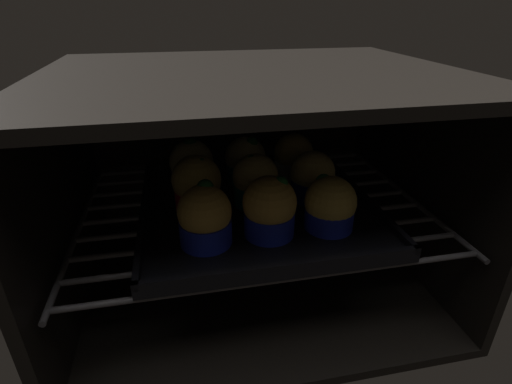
# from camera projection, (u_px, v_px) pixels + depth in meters

# --- Properties ---
(oven_cavity) EXTENTS (0.59, 0.47, 0.37)m
(oven_cavity) POSITION_uv_depth(u_px,v_px,m) (249.00, 178.00, 0.66)
(oven_cavity) COLOR black
(oven_cavity) RESTS_ON ground
(oven_rack) EXTENTS (0.55, 0.42, 0.01)m
(oven_rack) POSITION_uv_depth(u_px,v_px,m) (254.00, 207.00, 0.64)
(oven_rack) COLOR #4C494C
(oven_rack) RESTS_ON oven_cavity
(baking_tray) EXTENTS (0.36, 0.36, 0.02)m
(baking_tray) POSITION_uv_depth(u_px,v_px,m) (256.00, 206.00, 0.62)
(baking_tray) COLOR black
(baking_tray) RESTS_ON oven_rack
(muffin_row0_col0) EXTENTS (0.07, 0.07, 0.09)m
(muffin_row0_col0) POSITION_uv_depth(u_px,v_px,m) (205.00, 217.00, 0.50)
(muffin_row0_col0) COLOR #1928B7
(muffin_row0_col0) RESTS_ON baking_tray
(muffin_row0_col1) EXTENTS (0.07, 0.07, 0.09)m
(muffin_row0_col1) POSITION_uv_depth(u_px,v_px,m) (270.00, 208.00, 0.52)
(muffin_row0_col1) COLOR #1928B7
(muffin_row0_col1) RESTS_ON baking_tray
(muffin_row0_col2) EXTENTS (0.07, 0.07, 0.08)m
(muffin_row0_col2) POSITION_uv_depth(u_px,v_px,m) (330.00, 206.00, 0.54)
(muffin_row0_col2) COLOR #1928B7
(muffin_row0_col2) RESTS_ON baking_tray
(muffin_row1_col0) EXTENTS (0.08, 0.08, 0.09)m
(muffin_row1_col0) POSITION_uv_depth(u_px,v_px,m) (197.00, 185.00, 0.59)
(muffin_row1_col0) COLOR red
(muffin_row1_col0) RESTS_ON baking_tray
(muffin_row1_col1) EXTENTS (0.07, 0.07, 0.08)m
(muffin_row1_col1) POSITION_uv_depth(u_px,v_px,m) (255.00, 181.00, 0.60)
(muffin_row1_col1) COLOR #0C8C84
(muffin_row1_col1) RESTS_ON baking_tray
(muffin_row1_col2) EXTENTS (0.07, 0.07, 0.08)m
(muffin_row1_col2) POSITION_uv_depth(u_px,v_px,m) (312.00, 178.00, 0.62)
(muffin_row1_col2) COLOR #1928B7
(muffin_row1_col2) RESTS_ON baking_tray
(muffin_row2_col0) EXTENTS (0.07, 0.07, 0.09)m
(muffin_row2_col0) POSITION_uv_depth(u_px,v_px,m) (192.00, 165.00, 0.66)
(muffin_row2_col0) COLOR #7A238C
(muffin_row2_col0) RESTS_ON baking_tray
(muffin_row2_col1) EXTENTS (0.07, 0.07, 0.08)m
(muffin_row2_col1) POSITION_uv_depth(u_px,v_px,m) (247.00, 161.00, 0.68)
(muffin_row2_col1) COLOR #0C8C84
(muffin_row2_col1) RESTS_ON baking_tray
(muffin_row2_col2) EXTENTS (0.07, 0.07, 0.08)m
(muffin_row2_col2) POSITION_uv_depth(u_px,v_px,m) (293.00, 158.00, 0.70)
(muffin_row2_col2) COLOR silver
(muffin_row2_col2) RESTS_ON baking_tray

